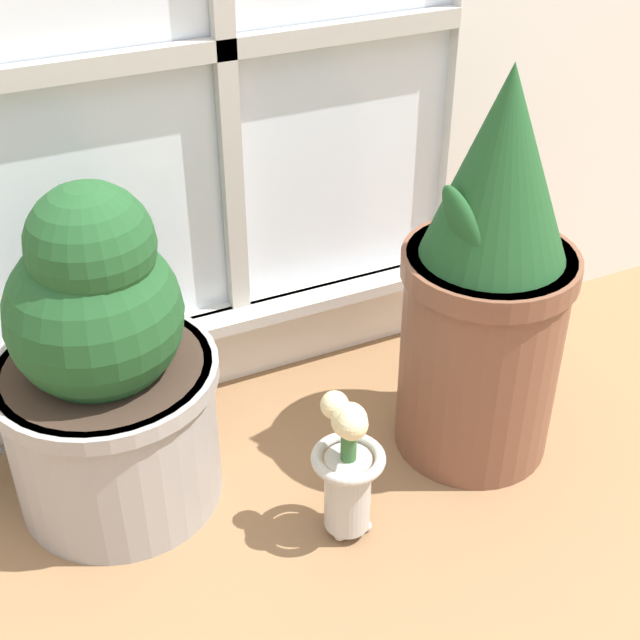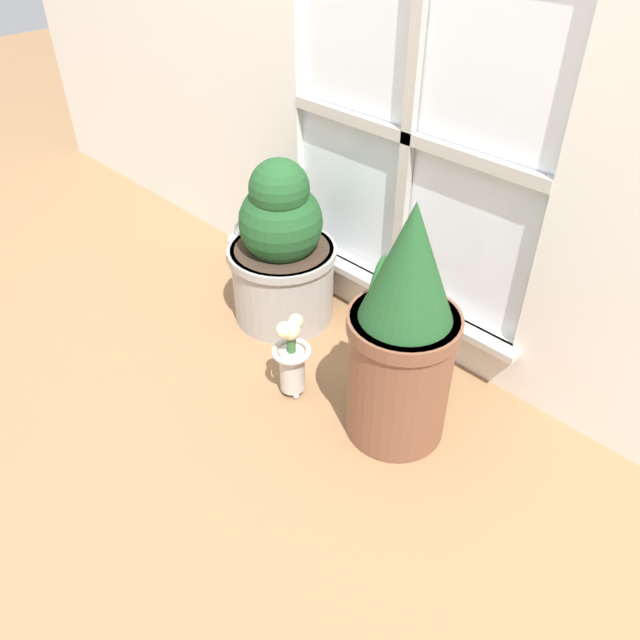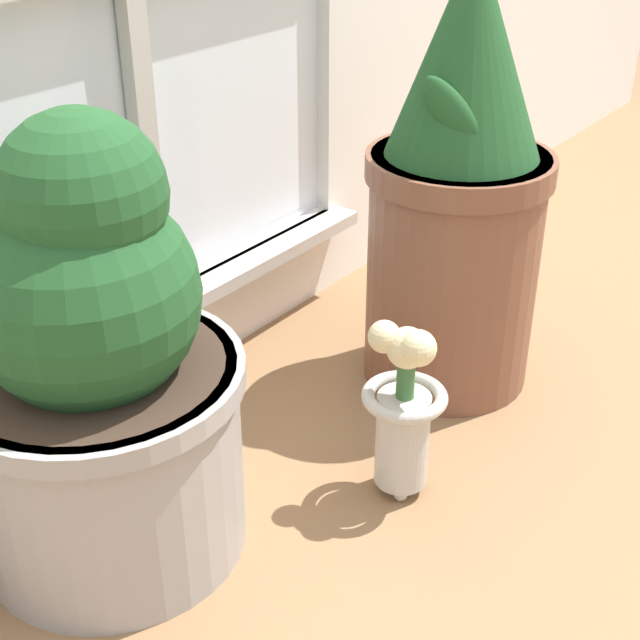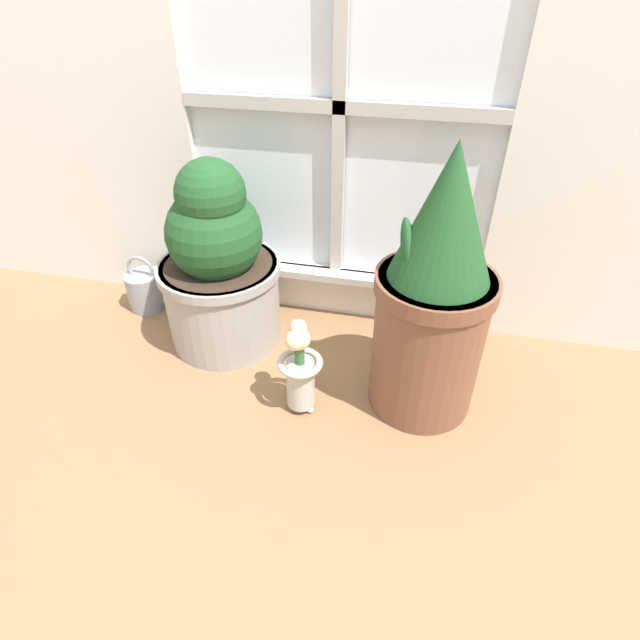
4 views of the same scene
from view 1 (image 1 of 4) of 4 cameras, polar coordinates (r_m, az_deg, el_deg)
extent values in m
plane|color=olive|center=(1.43, 4.93, -17.78)|extent=(10.00, 10.00, 0.00)
cube|color=silver|center=(1.81, -5.19, -1.02)|extent=(0.90, 0.05, 0.17)
cube|color=white|center=(1.56, -6.50, 17.16)|extent=(0.90, 0.02, 1.01)
cube|color=#BCB7AD|center=(1.54, -6.14, 16.90)|extent=(0.04, 0.02, 1.01)
cube|color=#BCB7AD|center=(1.54, -6.14, 16.90)|extent=(0.90, 0.02, 0.04)
cube|color=#BCB7AD|center=(1.74, -4.78, 0.19)|extent=(0.96, 0.06, 0.02)
cylinder|color=#9E9993|center=(1.54, -13.03, -6.89)|extent=(0.35, 0.35, 0.27)
cylinder|color=#9E9993|center=(1.46, -13.64, -3.26)|extent=(0.37, 0.37, 0.03)
cylinder|color=#38281E|center=(1.46, -13.68, -2.99)|extent=(0.32, 0.32, 0.01)
sphere|color=#1E4C23|center=(1.40, -14.23, 0.31)|extent=(0.27, 0.27, 0.27)
sphere|color=#1E4C23|center=(1.33, -14.47, 4.63)|extent=(0.19, 0.19, 0.19)
ellipsoid|color=#1E4C23|center=(1.46, -12.00, 1.42)|extent=(0.08, 0.10, 0.16)
cylinder|color=brown|center=(1.59, 10.16, -2.06)|extent=(0.28, 0.28, 0.40)
cylinder|color=brown|center=(1.49, 10.84, 3.49)|extent=(0.30, 0.30, 0.04)
cylinder|color=#38281E|center=(1.49, 10.90, 3.98)|extent=(0.26, 0.26, 0.01)
cone|color=#1E4C23|center=(1.41, 11.62, 9.75)|extent=(0.24, 0.24, 0.32)
ellipsoid|color=#1E4C23|center=(1.39, 9.31, 5.88)|extent=(0.07, 0.13, 0.14)
sphere|color=#BCB7AD|center=(1.54, 1.41, -12.28)|extent=(0.02, 0.02, 0.02)
sphere|color=#BCB7AD|center=(1.50, 1.29, -13.60)|extent=(0.02, 0.02, 0.02)
sphere|color=#BCB7AD|center=(1.52, 2.95, -13.01)|extent=(0.02, 0.02, 0.02)
cylinder|color=#BCB7AD|center=(1.46, 1.94, -10.83)|extent=(0.08, 0.08, 0.14)
torus|color=#BCB7AD|center=(1.41, 2.00, -8.77)|extent=(0.12, 0.12, 0.02)
cylinder|color=#386633|center=(1.39, 2.03, -7.58)|extent=(0.03, 0.03, 0.08)
sphere|color=beige|center=(1.36, 2.06, -6.38)|extent=(0.06, 0.06, 0.06)
sphere|color=beige|center=(1.37, 0.94, -5.46)|extent=(0.04, 0.04, 0.04)
sphere|color=beige|center=(1.34, 2.06, -6.69)|extent=(0.05, 0.05, 0.05)
camera|label=2|loc=(1.53, 73.54, 20.62)|focal=35.00mm
camera|label=3|loc=(0.63, -58.86, -10.72)|focal=50.00mm
camera|label=4|loc=(0.75, 64.95, 6.01)|focal=28.00mm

